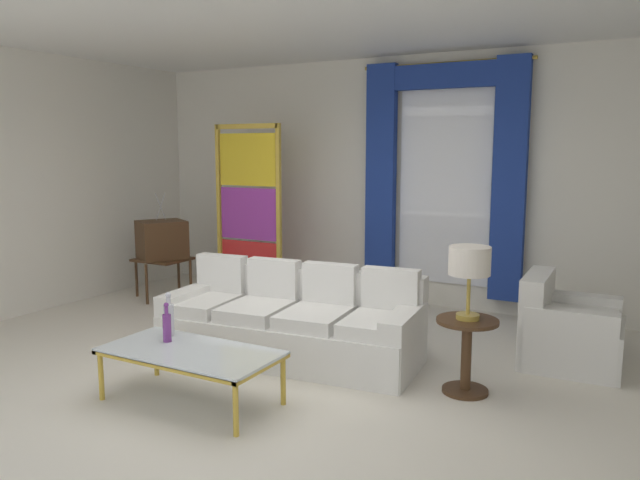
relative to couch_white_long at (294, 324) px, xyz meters
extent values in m
plane|color=silver|center=(0.14, -0.58, -0.31)|extent=(16.00, 16.00, 0.00)
cube|color=white|center=(0.14, 2.48, 1.19)|extent=(8.00, 0.12, 3.00)
cube|color=white|center=(-3.52, 0.02, 1.19)|extent=(0.12, 7.00, 3.00)
cube|color=white|center=(0.14, 0.22, 2.71)|extent=(8.00, 7.60, 0.04)
cube|color=white|center=(0.63, 2.40, 1.24)|extent=(1.10, 0.02, 2.50)
cylinder|color=gold|center=(0.63, 2.32, 2.55)|extent=(2.00, 0.04, 0.04)
cube|color=navy|center=(-0.14, 2.30, 1.24)|extent=(0.36, 0.12, 2.70)
cube|color=navy|center=(1.40, 2.30, 1.24)|extent=(0.36, 0.12, 2.70)
cube|color=navy|center=(0.63, 2.30, 2.41)|extent=(1.80, 0.10, 0.28)
cube|color=white|center=(0.01, -0.09, -0.12)|extent=(2.39, 1.12, 0.38)
cube|color=white|center=(-0.03, 0.27, 0.08)|extent=(2.33, 0.42, 0.78)
cube|color=white|center=(1.07, 0.01, -0.03)|extent=(0.28, 0.87, 0.56)
cube|color=white|center=(-1.06, -0.20, -0.03)|extent=(0.28, 0.87, 0.56)
cube|color=white|center=(0.88, -0.06, 0.13)|extent=(0.60, 0.79, 0.12)
cube|color=white|center=(0.85, 0.26, 0.35)|extent=(0.52, 0.19, 0.40)
cube|color=white|center=(0.30, -0.12, 0.13)|extent=(0.60, 0.79, 0.12)
cube|color=white|center=(0.27, 0.20, 0.35)|extent=(0.52, 0.19, 0.40)
cube|color=white|center=(-0.28, -0.17, 0.13)|extent=(0.60, 0.79, 0.12)
cube|color=white|center=(-0.31, 0.15, 0.35)|extent=(0.52, 0.19, 0.40)
cube|color=white|center=(-0.85, -0.23, 0.13)|extent=(0.60, 0.79, 0.12)
cube|color=white|center=(-0.88, 0.09, 0.35)|extent=(0.52, 0.19, 0.40)
cube|color=silver|center=(-0.13, -1.28, 0.09)|extent=(1.34, 0.67, 0.02)
cube|color=gold|center=(-0.13, -0.96, 0.07)|extent=(1.34, 0.04, 0.03)
cube|color=gold|center=(-0.13, -1.60, 0.07)|extent=(1.34, 0.04, 0.03)
cube|color=gold|center=(-0.78, -1.28, 0.07)|extent=(0.04, 0.67, 0.03)
cube|color=gold|center=(0.52, -1.28, 0.07)|extent=(0.04, 0.67, 0.03)
cylinder|color=gold|center=(-0.76, -0.98, -0.12)|extent=(0.04, 0.04, 0.38)
cylinder|color=gold|center=(0.50, -0.98, -0.12)|extent=(0.04, 0.04, 0.38)
cylinder|color=gold|center=(-0.76, -1.58, -0.12)|extent=(0.04, 0.04, 0.38)
cylinder|color=gold|center=(0.50, -1.58, -0.12)|extent=(0.04, 0.04, 0.38)
cylinder|color=silver|center=(-0.51, -1.08, 0.23)|extent=(0.08, 0.08, 0.26)
cylinder|color=silver|center=(-0.51, -1.08, 0.39)|extent=(0.04, 0.04, 0.06)
sphere|color=silver|center=(-0.51, -1.08, 0.44)|extent=(0.05, 0.05, 0.05)
cylinder|color=#753384|center=(-0.42, -1.21, 0.21)|extent=(0.07, 0.07, 0.22)
cylinder|color=#753384|center=(-0.42, -1.21, 0.35)|extent=(0.03, 0.03, 0.06)
sphere|color=#753384|center=(-0.42, -1.21, 0.40)|extent=(0.04, 0.04, 0.04)
cube|color=#472D19|center=(-2.64, 1.13, 0.19)|extent=(0.62, 0.54, 0.03)
cylinder|color=#472D19|center=(-2.99, 1.01, -0.06)|extent=(0.04, 0.04, 0.50)
cylinder|color=#472D19|center=(-2.71, 1.50, -0.06)|extent=(0.04, 0.04, 0.50)
cylinder|color=#472D19|center=(-2.58, 0.77, -0.06)|extent=(0.04, 0.04, 0.50)
cylinder|color=#472D19|center=(-2.30, 1.25, -0.06)|extent=(0.04, 0.04, 0.50)
cube|color=#472D19|center=(-2.64, 1.13, 0.45)|extent=(0.70, 0.73, 0.48)
cube|color=black|center=(-2.85, 1.25, 0.47)|extent=(0.21, 0.34, 0.30)
cylinder|color=gold|center=(-2.89, 1.18, 0.28)|extent=(0.03, 0.04, 0.04)
cylinder|color=gold|center=(-2.81, 1.32, 0.28)|extent=(0.03, 0.04, 0.04)
cylinder|color=silver|center=(-2.64, 1.13, 0.87)|extent=(0.07, 0.12, 0.34)
cylinder|color=silver|center=(-2.64, 1.13, 0.87)|extent=(0.07, 0.12, 0.34)
cube|color=white|center=(2.29, 0.97, -0.11)|extent=(0.82, 0.82, 0.40)
cube|color=white|center=(2.29, 0.97, 0.14)|extent=(0.71, 0.71, 0.10)
cube|color=white|center=(1.97, 0.96, 0.09)|extent=(0.22, 0.81, 0.80)
cube|color=white|center=(2.28, 1.29, -0.02)|extent=(0.74, 0.20, 0.58)
cube|color=white|center=(2.30, 0.65, -0.02)|extent=(0.74, 0.20, 0.58)
cube|color=gold|center=(-2.04, 1.55, 0.79)|extent=(0.05, 0.05, 2.20)
cube|color=gold|center=(-1.14, 1.55, 0.79)|extent=(0.05, 0.05, 2.20)
cube|color=gold|center=(-1.59, 1.55, 1.86)|extent=(0.90, 0.05, 0.06)
cube|color=gold|center=(-1.59, 1.55, -0.26)|extent=(0.90, 0.05, 0.10)
cube|color=red|center=(-1.59, 1.55, 0.13)|extent=(0.82, 0.02, 0.64)
cube|color=purple|center=(-1.59, 1.55, 0.79)|extent=(0.82, 0.02, 0.64)
cube|color=yellow|center=(-1.59, 1.55, 1.46)|extent=(0.82, 0.02, 0.64)
cylinder|color=beige|center=(-1.25, 1.34, -0.28)|extent=(0.16, 0.16, 0.06)
ellipsoid|color=#155488|center=(-1.25, 1.34, -0.17)|extent=(0.18, 0.32, 0.20)
sphere|color=#155488|center=(-1.25, 1.48, -0.06)|extent=(0.09, 0.09, 0.09)
cone|color=gold|center=(-1.25, 1.54, -0.06)|extent=(0.02, 0.04, 0.02)
cone|color=#2B8645|center=(-1.25, 1.16, -0.07)|extent=(0.44, 0.40, 0.50)
cylinder|color=#472D19|center=(1.63, -0.10, 0.27)|extent=(0.48, 0.48, 0.03)
cylinder|color=#472D19|center=(1.63, -0.10, -0.02)|extent=(0.08, 0.08, 0.55)
cylinder|color=#472D19|center=(1.63, -0.10, -0.29)|extent=(0.36, 0.36, 0.03)
cylinder|color=#B29338|center=(1.63, -0.10, 0.31)|extent=(0.18, 0.18, 0.04)
cylinder|color=#B29338|center=(1.63, -0.10, 0.51)|extent=(0.03, 0.03, 0.36)
cylinder|color=silver|center=(1.63, -0.10, 0.75)|extent=(0.32, 0.32, 0.22)
camera|label=1|loc=(2.87, -4.72, 1.60)|focal=34.78mm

